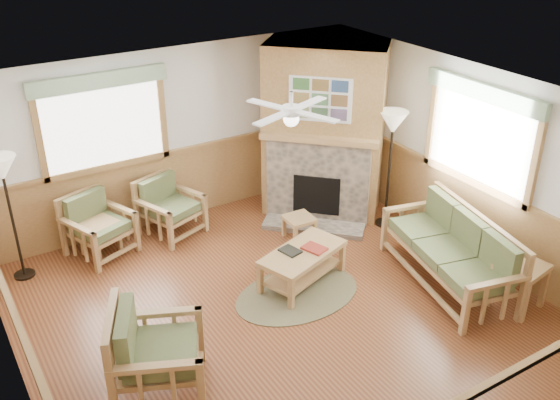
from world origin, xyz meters
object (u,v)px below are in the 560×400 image
armchair_back_left (99,226)px  end_table_sofa (518,285)px  end_table_chairs (101,238)px  footstool (299,228)px  floor_lamp_left (12,219)px  coffee_table (302,266)px  floor_lamp_right (389,170)px  armchair_back_right (171,207)px  armchair_left (158,352)px  sofa (449,251)px

armchair_back_left → end_table_sofa: 5.66m
end_table_chairs → footstool: size_ratio=1.24×
armchair_back_left → floor_lamp_left: size_ratio=0.50×
coffee_table → end_table_chairs: size_ratio=2.38×
coffee_table → floor_lamp_right: size_ratio=0.65×
armchair_back_right → armchair_left: (-1.42, -3.03, 0.08)m
armchair_back_left → floor_lamp_left: bearing=160.1°
armchair_back_left → coffee_table: bearing=-67.2°
end_table_sofa → end_table_chairs: bearing=135.2°
armchair_back_right → end_table_sofa: (2.93, -3.99, -0.13)m
armchair_back_left → end_table_chairs: 0.19m
floor_lamp_right → coffee_table: bearing=-162.2°
coffee_table → floor_lamp_left: 3.83m
armchair_back_right → footstool: (1.55, -1.15, -0.26)m
armchair_back_right → floor_lamp_left: floor_lamp_left is taller
coffee_table → end_table_sofa: 2.72m
armchair_back_left → floor_lamp_left: floor_lamp_left is taller
end_table_sofa → floor_lamp_right: floor_lamp_right is taller
armchair_left → floor_lamp_right: (4.34, 1.53, 0.41)m
armchair_back_right → coffee_table: armchair_back_right is taller
armchair_left → footstool: 3.53m
armchair_back_left → coffee_table: armchair_back_left is taller
footstool → floor_lamp_right: floor_lamp_right is taller
end_table_sofa → armchair_back_left: bearing=135.1°
armchair_back_right → end_table_chairs: armchair_back_right is taller
coffee_table → floor_lamp_right: floor_lamp_right is taller
armchair_back_right → armchair_left: size_ratio=0.85×
armchair_back_left → footstool: bearing=-44.4°
floor_lamp_left → floor_lamp_right: 5.31m
armchair_left → end_table_sofa: size_ratio=1.67×
floor_lamp_left → floor_lamp_right: size_ratio=0.95×
end_table_chairs → footstool: end_table_chairs is taller
armchair_left → armchair_back_left: bearing=18.4°
armchair_back_left → end_table_chairs: armchair_back_left is taller
armchair_back_left → floor_lamp_left: (-1.09, -0.02, 0.44)m
sofa → footstool: 2.26m
armchair_left → footstool: (2.97, 1.88, -0.34)m
armchair_back_left → armchair_back_right: 1.09m
end_table_sofa → floor_lamp_right: bearing=90.0°
footstool → armchair_left: bearing=-147.7°
armchair_back_left → footstool: size_ratio=2.18×
footstool → armchair_back_right: bearing=143.5°
armchair_back_right → floor_lamp_right: (2.93, -1.50, 0.49)m
armchair_back_right → end_table_chairs: bearing=159.7°
end_table_chairs → floor_lamp_right: (4.02, -1.50, 0.68)m
armchair_back_left → armchair_left: armchair_left is taller
coffee_table → floor_lamp_left: (-3.12, 2.11, 0.64)m
armchair_back_right → floor_lamp_left: bearing=160.1°
armchair_back_right → end_table_sofa: size_ratio=1.42×
sofa → end_table_chairs: bearing=-117.7°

